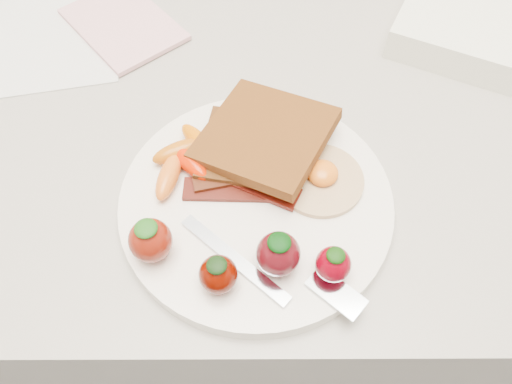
{
  "coord_description": "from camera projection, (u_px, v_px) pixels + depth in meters",
  "views": [
    {
      "loc": [
        -0.0,
        1.29,
        1.33
      ],
      "look_at": [
        0.0,
        1.55,
        0.93
      ],
      "focal_mm": 35.0,
      "sensor_mm": 36.0,
      "label": 1
    }
  ],
  "objects": [
    {
      "name": "counter",
      "position": [
        255.0,
        261.0,
        0.96
      ],
      "size": [
        2.0,
        0.6,
        0.9
      ],
      "primitive_type": "cube",
      "color": "gray",
      "rests_on": "ground"
    },
    {
      "name": "plate",
      "position": [
        256.0,
        202.0,
        0.5
      ],
      "size": [
        0.27,
        0.27,
        0.02
      ],
      "primitive_type": "cylinder",
      "color": "white",
      "rests_on": "counter"
    },
    {
      "name": "toast_lower",
      "position": [
        248.0,
        149.0,
        0.51
      ],
      "size": [
        0.11,
        0.11,
        0.01
      ],
      "primitive_type": "cube",
      "rotation": [
        0.0,
        0.0,
        -0.17
      ],
      "color": "#38180D",
      "rests_on": "plate"
    },
    {
      "name": "toast_upper",
      "position": [
        265.0,
        136.0,
        0.51
      ],
      "size": [
        0.16,
        0.16,
        0.03
      ],
      "primitive_type": "cube",
      "rotation": [
        0.0,
        -0.1,
        -0.49
      ],
      "color": "#4C3112",
      "rests_on": "toast_lower"
    },
    {
      "name": "fried_egg",
      "position": [
        321.0,
        178.0,
        0.5
      ],
      "size": [
        0.11,
        0.11,
        0.02
      ],
      "color": "beige",
      "rests_on": "plate"
    },
    {
      "name": "bacon_strips",
      "position": [
        243.0,
        182.0,
        0.49
      ],
      "size": [
        0.12,
        0.07,
        0.01
      ],
      "color": "black",
      "rests_on": "plate"
    },
    {
      "name": "baby_carrots",
      "position": [
        183.0,
        158.0,
        0.5
      ],
      "size": [
        0.07,
        0.1,
        0.02
      ],
      "color": "#B9590C",
      "rests_on": "plate"
    },
    {
      "name": "strawberries",
      "position": [
        235.0,
        255.0,
        0.43
      ],
      "size": [
        0.2,
        0.07,
        0.05
      ],
      "color": "maroon",
      "rests_on": "plate"
    },
    {
      "name": "fork",
      "position": [
        280.0,
        274.0,
        0.44
      ],
      "size": [
        0.17,
        0.1,
        0.0
      ],
      "color": "white",
      "rests_on": "plate"
    },
    {
      "name": "paper_sheet",
      "position": [
        52.0,
        32.0,
        0.65
      ],
      "size": [
        0.2,
        0.24,
        0.0
      ],
      "primitive_type": "cube",
      "rotation": [
        0.0,
        0.0,
        0.2
      ],
      "color": "silver",
      "rests_on": "counter"
    },
    {
      "name": "notepad",
      "position": [
        123.0,
        24.0,
        0.65
      ],
      "size": [
        0.18,
        0.19,
        0.01
      ],
      "primitive_type": "cube",
      "rotation": [
        0.0,
        0.0,
        0.69
      ],
      "color": "#DF9FA6",
      "rests_on": "paper_sheet"
    }
  ]
}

